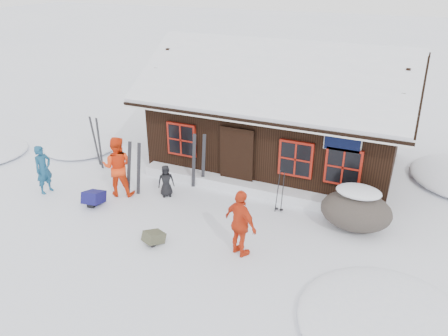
{
  "coord_description": "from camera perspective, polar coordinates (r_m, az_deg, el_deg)",
  "views": [
    {
      "loc": [
        5.67,
        -9.34,
        6.66
      ],
      "look_at": [
        1.05,
        1.08,
        1.3
      ],
      "focal_mm": 35.0,
      "sensor_mm": 36.0,
      "label": 1
    }
  ],
  "objects": [
    {
      "name": "ski_pair_left",
      "position": [
        13.77,
        -11.7,
        -0.21
      ],
      "size": [
        0.58,
        0.27,
        1.85
      ],
      "rotation": [
        0.0,
        0.0,
        0.37
      ],
      "color": "black",
      "rests_on": "ground"
    },
    {
      "name": "mountain_hut",
      "position": [
        15.76,
        7.31,
        6.16
      ],
      "size": [
        8.9,
        6.09,
        4.42
      ],
      "color": "black",
      "rests_on": "ground"
    },
    {
      "name": "ground",
      "position": [
        12.8,
        -6.32,
        -6.34
      ],
      "size": [
        120.0,
        120.0,
        0.0
      ],
      "primitive_type": "plane",
      "color": "white",
      "rests_on": "ground"
    },
    {
      "name": "snow_mounds",
      "position": [
        13.64,
        3.66,
        -4.1
      ],
      "size": [
        20.6,
        13.2,
        0.48
      ],
      "color": "white",
      "rests_on": "ground"
    },
    {
      "name": "ski_poles",
      "position": [
        12.76,
        7.33,
        -3.15
      ],
      "size": [
        0.25,
        0.12,
        1.37
      ],
      "color": "black",
      "rests_on": "ground"
    },
    {
      "name": "backpack_olive",
      "position": [
        11.67,
        -9.13,
        -9.17
      ],
      "size": [
        0.54,
        0.61,
        0.27
      ],
      "primitive_type": "cube",
      "rotation": [
        0.0,
        0.0,
        -0.37
      ],
      "color": "#464733",
      "rests_on": "ground"
    },
    {
      "name": "snow_drift",
      "position": [
        13.92,
        3.65,
        -2.63
      ],
      "size": [
        7.6,
        0.6,
        0.35
      ],
      "primitive_type": "cube",
      "color": "white",
      "rests_on": "ground"
    },
    {
      "name": "boulder",
      "position": [
        12.47,
        16.87,
        -5.24
      ],
      "size": [
        1.92,
        1.44,
        1.13
      ],
      "color": "#49413B",
      "rests_on": "ground"
    },
    {
      "name": "skier_orange_left",
      "position": [
        13.88,
        -13.74,
        0.2
      ],
      "size": [
        1.14,
        1.02,
        1.93
      ],
      "primitive_type": "imported",
      "rotation": [
        0.0,
        0.0,
        3.5
      ],
      "color": "#F53D11",
      "rests_on": "ground"
    },
    {
      "name": "skier_orange_right",
      "position": [
        10.75,
        2.19,
        -7.28
      ],
      "size": [
        1.13,
        0.85,
        1.79
      ],
      "primitive_type": "imported",
      "rotation": [
        0.0,
        0.0,
        2.68
      ],
      "color": "red",
      "rests_on": "ground"
    },
    {
      "name": "ski_pair_right",
      "position": [
        14.03,
        -3.33,
        0.86
      ],
      "size": [
        0.47,
        0.25,
        1.88
      ],
      "rotation": [
        0.0,
        0.0,
        0.46
      ],
      "color": "black",
      "rests_on": "ground"
    },
    {
      "name": "skier_crouched",
      "position": [
        13.7,
        -7.59,
        -1.68
      ],
      "size": [
        0.6,
        0.57,
        1.04
      ],
      "primitive_type": "imported",
      "rotation": [
        0.0,
        0.0,
        0.65
      ],
      "color": "black",
      "rests_on": "ground"
    },
    {
      "name": "skier_teal",
      "position": [
        14.82,
        -22.51,
        -0.18
      ],
      "size": [
        0.44,
        0.62,
        1.58
      ],
      "primitive_type": "imported",
      "rotation": [
        0.0,
        0.0,
        1.45
      ],
      "color": "navy",
      "rests_on": "ground"
    },
    {
      "name": "backpack_blue",
      "position": [
        13.8,
        -16.59,
        -3.98
      ],
      "size": [
        0.59,
        0.72,
        0.35
      ],
      "primitive_type": "cube",
      "rotation": [
        0.0,
        0.0,
        0.16
      ],
      "color": "#151354",
      "rests_on": "ground"
    },
    {
      "name": "ski_pair_mid",
      "position": [
        16.13,
        -16.22,
        3.17
      ],
      "size": [
        0.55,
        0.26,
        1.87
      ],
      "rotation": [
        0.0,
        0.0,
        -0.39
      ],
      "color": "black",
      "rests_on": "ground"
    }
  ]
}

